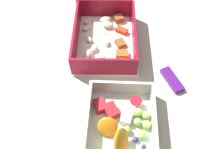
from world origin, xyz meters
The scene contains 4 objects.
table_surface centered at (0.00, 0.00, 1.00)cm, with size 80.00×80.00×2.00cm, color beige.
pasta_container centered at (-13.17, -0.31, 3.86)cm, with size 22.41×17.01×6.12cm.
fruit_bowl centered at (10.51, 1.97, 3.73)cm, with size 17.27×15.39×5.84cm.
candy_bar centered at (-0.22, 14.78, 2.60)cm, with size 7.00×2.40×1.20cm, color #51197A.
Camera 1 is at (30.59, -1.19, 48.86)cm, focal length 38.17 mm.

